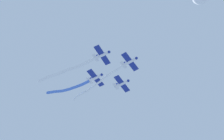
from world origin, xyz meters
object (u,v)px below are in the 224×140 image
(airplane_lead, at_px, (130,62))
(airplane_slot, at_px, (96,78))
(airplane_right_wing, at_px, (102,55))
(airplane_left_wing, at_px, (122,84))

(airplane_lead, distance_m, airplane_slot, 12.11)
(airplane_slot, bearing_deg, airplane_lead, 1.86)
(airplane_lead, relative_size, airplane_slot, 0.99)
(airplane_lead, bearing_deg, airplane_right_wing, -131.20)
(airplane_lead, distance_m, airplane_right_wing, 8.56)
(airplane_lead, height_order, airplane_right_wing, airplane_right_wing)
(airplane_right_wing, xyz_separation_m, airplane_slot, (-8.08, -2.81, -0.50))
(airplane_right_wing, bearing_deg, airplane_left_wing, 87.79)
(airplane_left_wing, relative_size, airplane_slot, 1.00)
(airplane_left_wing, height_order, airplane_slot, airplane_slot)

